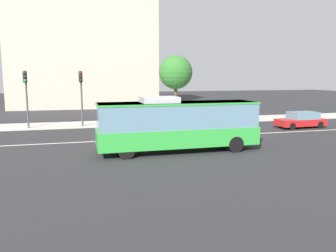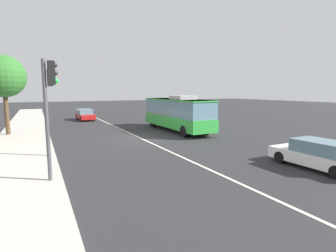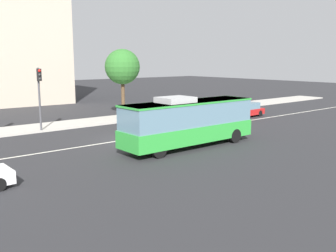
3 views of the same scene
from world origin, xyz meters
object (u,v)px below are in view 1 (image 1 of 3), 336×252
(street_tree_kerbside_left, at_px, (176,73))
(transit_bus, at_px, (178,123))
(traffic_light_mid_block, at_px, (81,89))
(sedan_red, at_px, (301,120))
(traffic_light_near_corner, at_px, (26,89))

(street_tree_kerbside_left, bearing_deg, transit_bus, -105.73)
(transit_bus, xyz_separation_m, street_tree_kerbside_left, (4.09, 14.52, 3.28))
(traffic_light_mid_block, distance_m, street_tree_kerbside_left, 10.34)
(transit_bus, height_order, sedan_red, transit_bus)
(sedan_red, bearing_deg, traffic_light_mid_block, -16.76)
(sedan_red, relative_size, street_tree_kerbside_left, 0.66)
(traffic_light_near_corner, height_order, traffic_light_mid_block, same)
(transit_bus, bearing_deg, street_tree_kerbside_left, 74.51)
(sedan_red, height_order, traffic_light_near_corner, traffic_light_near_corner)
(traffic_light_near_corner, bearing_deg, traffic_light_mid_block, 88.37)
(traffic_light_mid_block, bearing_deg, street_tree_kerbside_left, 112.14)
(traffic_light_mid_block, height_order, street_tree_kerbside_left, street_tree_kerbside_left)
(traffic_light_near_corner, relative_size, traffic_light_mid_block, 1.00)
(transit_bus, distance_m, sedan_red, 15.28)
(sedan_red, distance_m, street_tree_kerbside_left, 13.34)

